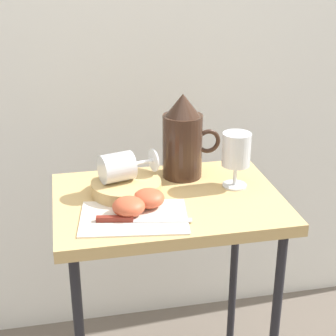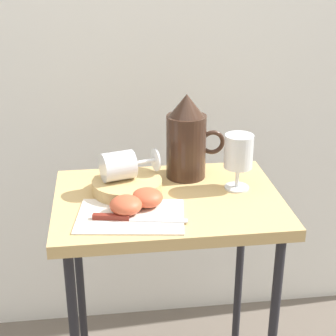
{
  "view_description": "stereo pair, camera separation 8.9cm",
  "coord_description": "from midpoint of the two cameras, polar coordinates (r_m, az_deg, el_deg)",
  "views": [
    {
      "loc": [
        -0.24,
        -1.18,
        1.32
      ],
      "look_at": [
        0.0,
        0.0,
        0.81
      ],
      "focal_mm": 56.9,
      "sensor_mm": 36.0,
      "label": 1
    },
    {
      "loc": [
        -0.15,
        -1.19,
        1.32
      ],
      "look_at": [
        0.0,
        0.0,
        0.81
      ],
      "focal_mm": 56.9,
      "sensor_mm": 36.0,
      "label": 2
    }
  ],
  "objects": [
    {
      "name": "knife",
      "position": [
        1.23,
        -6.22,
        -5.52
      ],
      "size": [
        0.22,
        0.06,
        0.01
      ],
      "color": "silver",
      "rests_on": "linen_napkin"
    },
    {
      "name": "wine_glass_upright",
      "position": [
        1.37,
        5.48,
        1.63
      ],
      "size": [
        0.07,
        0.07,
        0.15
      ],
      "color": "silver",
      "rests_on": "table"
    },
    {
      "name": "pitcher",
      "position": [
        1.43,
        -0.19,
        2.61
      ],
      "size": [
        0.16,
        0.11,
        0.23
      ],
      "color": "#382319",
      "rests_on": "table"
    },
    {
      "name": "table",
      "position": [
        1.38,
        -1.86,
        -6.25
      ],
      "size": [
        0.57,
        0.41,
        0.73
      ],
      "color": "tan",
      "rests_on": "ground_plane"
    },
    {
      "name": "curtain_drape",
      "position": [
        1.7,
        -5.07,
        17.04
      ],
      "size": [
        2.4,
        0.03,
        2.28
      ],
      "primitive_type": "cube",
      "color": "white",
      "rests_on": "ground_plane"
    },
    {
      "name": "apple_half_right",
      "position": [
        1.28,
        -4.08,
        -3.28
      ],
      "size": [
        0.08,
        0.08,
        0.04
      ],
      "primitive_type": "ellipsoid",
      "color": "#C15133",
      "rests_on": "linen_napkin"
    },
    {
      "name": "basket_tray",
      "position": [
        1.36,
        -6.36,
        -2.12
      ],
      "size": [
        0.18,
        0.18,
        0.03
      ],
      "primitive_type": "cylinder",
      "color": "tan",
      "rests_on": "table"
    },
    {
      "name": "linen_napkin",
      "position": [
        1.25,
        -5.72,
        -5.32
      ],
      "size": [
        0.27,
        0.2,
        0.0
      ],
      "primitive_type": "cube",
      "rotation": [
        0.0,
        0.0,
        -0.14
      ],
      "color": "silver",
      "rests_on": "table"
    },
    {
      "name": "apple_half_left",
      "position": [
        1.25,
        -6.28,
        -4.16
      ],
      "size": [
        0.08,
        0.08,
        0.04
      ],
      "primitive_type": "ellipsoid",
      "color": "#C15133",
      "rests_on": "linen_napkin"
    },
    {
      "name": "wine_glass_tipped_near",
      "position": [
        1.34,
        -7.2,
        0.08
      ],
      "size": [
        0.16,
        0.1,
        0.07
      ],
      "color": "silver",
      "rests_on": "basket_tray"
    }
  ]
}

